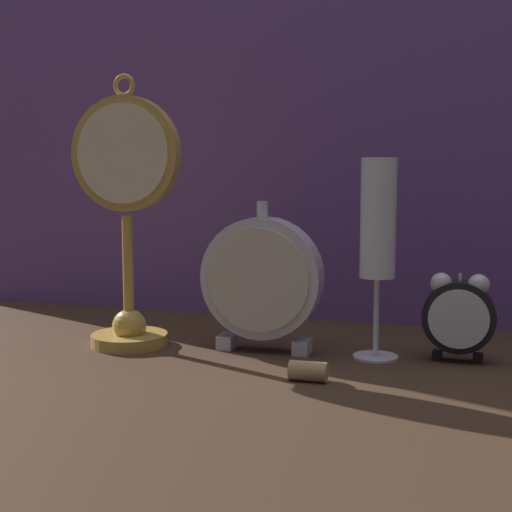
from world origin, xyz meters
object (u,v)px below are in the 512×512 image
Objects in this scene: champagne_flute at (378,232)px; mantel_clock_silver at (264,279)px; pocket_watch_on_stand at (127,221)px; wine_cork at (308,371)px; alarm_clock_twin_bell at (459,313)px.

mantel_clock_silver is at bearing -176.44° from champagne_flute.
pocket_watch_on_stand is at bearing -172.92° from mantel_clock_silver.
pocket_watch_on_stand is at bearing 161.25° from wine_cork.
alarm_clock_twin_bell is 0.44× the size of champagne_flute.
wine_cork is at bearing -139.90° from alarm_clock_twin_bell.
alarm_clock_twin_bell is at bearing 5.75° from pocket_watch_on_stand.
mantel_clock_silver is at bearing 126.81° from wine_cork.
alarm_clock_twin_bell is (0.42, 0.04, -0.11)m from pocket_watch_on_stand.
pocket_watch_on_stand is 0.32m from champagne_flute.
wine_cork is at bearing -53.19° from mantel_clock_silver.
champagne_flute is (0.14, 0.01, 0.06)m from mantel_clock_silver.
pocket_watch_on_stand is at bearing -174.25° from alarm_clock_twin_bell.
champagne_flute is at bearing -173.52° from alarm_clock_twin_bell.
wine_cork is at bearing -115.91° from champagne_flute.
alarm_clock_twin_bell is at bearing 4.75° from mantel_clock_silver.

